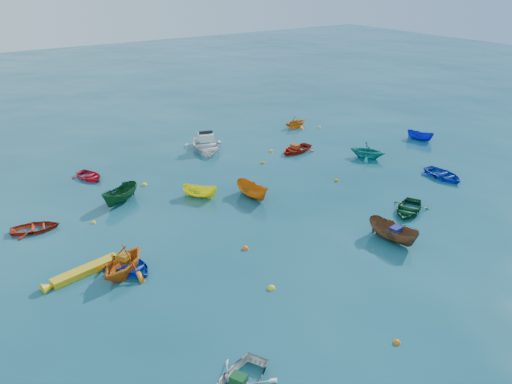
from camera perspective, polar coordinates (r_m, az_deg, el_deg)
ground at (r=29.80m, az=5.38°, el=-4.02°), size 160.00×160.00×0.00m
dinghy_blue_sw at (r=26.59m, az=-14.11°, el=-8.58°), size 2.72×3.28×0.59m
sampan_brown_mid at (r=29.33m, az=15.28°, el=-5.37°), size 1.58×3.32×1.24m
dinghy_blue_se at (r=38.95m, az=20.57°, el=1.54°), size 2.57×3.37×0.65m
dinghy_orange_w at (r=26.32m, az=-14.82°, el=-9.04°), size 4.19×4.10×1.67m
sampan_yellow_mid at (r=33.63m, az=-6.40°, el=-0.58°), size 2.33×2.53×0.97m
dinghy_green_e at (r=32.85m, az=16.95°, el=-2.21°), size 3.80×3.44×0.65m
dinghy_cyan_se at (r=41.25m, az=12.56°, el=3.82°), size 3.47×3.59×1.45m
dinghy_red_nw at (r=32.03m, az=-23.85°, el=-4.04°), size 3.10×2.52×0.56m
sampan_orange_n at (r=33.41m, az=-0.41°, el=-0.59°), size 1.37×3.04×1.14m
dinghy_red_ne at (r=41.79m, az=4.57°, el=4.62°), size 3.52×2.81×0.65m
sampan_blue_far at (r=46.88m, az=18.18°, el=5.69°), size 1.60×2.55×0.92m
dinghy_red_far at (r=38.32m, az=-18.46°, el=1.49°), size 2.48×3.03×0.55m
dinghy_orange_far at (r=48.26m, az=4.54°, el=7.38°), size 2.42×2.10×1.25m
sampan_green_far at (r=33.86m, az=-15.13°, el=-1.14°), size 3.25×2.52×1.19m
kayak_yellow at (r=26.94m, az=-18.81°, el=-8.75°), size 4.28×1.45×0.43m
motorboat_white at (r=42.28m, az=-5.68°, el=4.82°), size 4.53×5.41×1.56m
tarp_green_a at (r=19.39m, az=-1.99°, el=-20.55°), size 0.66×0.72×0.28m
tarp_blue_a at (r=28.89m, az=15.69°, el=-4.15°), size 0.68×0.55×0.30m
tarp_orange_a at (r=25.83m, az=-14.99°, el=-7.17°), size 0.72×0.75×0.29m
tarp_orange_b at (r=41.55m, az=4.50°, el=5.23°), size 0.65×0.79×0.34m
buoy_or_a at (r=22.24m, az=15.77°, el=-16.26°), size 0.31×0.31×0.31m
buoy_ye_a at (r=24.44m, az=1.77°, el=-10.98°), size 0.38×0.38×0.38m
buoy_or_b at (r=29.93m, az=17.62°, el=-5.04°), size 0.32×0.32×0.32m
buoy_ye_b at (r=31.70m, az=-18.08°, el=-3.38°), size 0.29×0.29×0.29m
buoy_or_c at (r=27.51m, az=-1.24°, el=-6.53°), size 0.36×0.36×0.36m
buoy_ye_c at (r=41.70m, az=1.72°, el=4.65°), size 0.37×0.37×0.37m
buoy_or_d at (r=36.37m, az=9.22°, el=1.25°), size 0.33×0.33×0.33m
buoy_ye_d at (r=36.08m, az=-12.64°, el=0.76°), size 0.39×0.39×0.39m
buoy_or_e at (r=39.16m, az=0.79°, el=3.30°), size 0.32×0.32×0.32m
buoy_ye_e at (r=48.31m, az=7.25°, el=7.28°), size 0.36×0.36×0.36m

